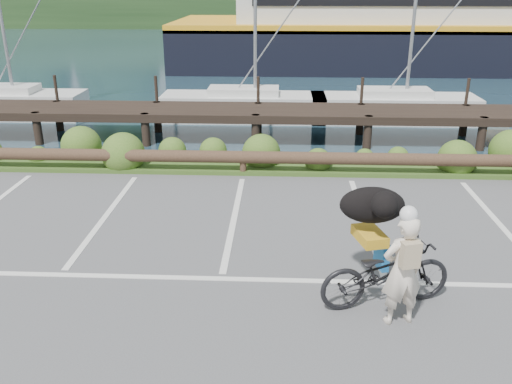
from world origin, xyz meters
TOP-DOWN VIEW (x-y plane):
  - ground at (0.00, 0.00)m, footprint 72.00×72.00m
  - harbor_backdrop at (0.40, 78.42)m, footprint 170.00×160.00m
  - vegetation_strip at (0.00, 5.30)m, footprint 34.00×1.60m
  - log_rail at (0.00, 4.60)m, footprint 32.00×0.30m
  - bicycle at (2.45, -0.99)m, footprint 2.08×1.17m
  - cyclist at (2.57, -1.43)m, footprint 0.67×0.52m
  - dog at (2.28, -0.38)m, footprint 0.71×1.06m

SIDE VIEW (x-z plane):
  - harbor_backdrop at x=0.40m, z-range -15.00..15.00m
  - ground at x=0.00m, z-range 0.00..0.00m
  - log_rail at x=0.00m, z-range -0.30..0.30m
  - vegetation_strip at x=0.00m, z-range 0.00..0.10m
  - bicycle at x=2.45m, z-range 0.00..1.03m
  - cyclist at x=2.57m, z-range 0.00..1.61m
  - dog at x=2.28m, z-range 1.03..1.59m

